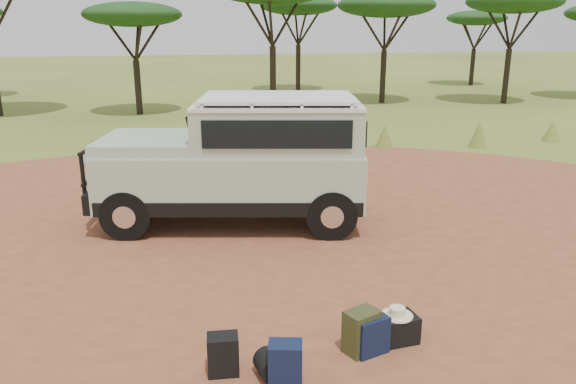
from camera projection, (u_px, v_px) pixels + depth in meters
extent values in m
plane|color=#546724|center=(235.00, 289.00, 8.48)|extent=(140.00, 140.00, 0.00)
cylinder|color=#9C5433|center=(235.00, 288.00, 8.47)|extent=(23.00, 23.00, 0.01)
cone|color=#546724|center=(93.00, 149.00, 16.38)|extent=(0.60, 0.60, 0.70)
cone|color=#546724|center=(198.00, 144.00, 16.59)|extent=(0.60, 0.60, 0.90)
cone|color=#546724|center=(299.00, 144.00, 16.84)|extent=(0.60, 0.60, 0.80)
cone|color=#546724|center=(384.00, 136.00, 18.11)|extent=(0.60, 0.60, 0.75)
cone|color=#546724|center=(479.00, 134.00, 18.15)|extent=(0.60, 0.60, 0.85)
cone|color=#546724|center=(552.00, 131.00, 19.16)|extent=(0.60, 0.60, 0.70)
cylinder|color=black|center=(138.00, 88.00, 24.77)|extent=(0.28, 0.28, 2.34)
ellipsoid|color=#153B16|center=(132.00, 14.00, 23.89)|extent=(4.20, 4.20, 1.05)
cylinder|color=black|center=(273.00, 79.00, 25.54)|extent=(0.28, 0.28, 2.93)
cylinder|color=black|center=(383.00, 77.00, 28.40)|extent=(0.28, 0.28, 2.61)
ellipsoid|color=#153B16|center=(386.00, 5.00, 27.42)|extent=(4.80, 4.80, 1.20)
cylinder|color=black|center=(506.00, 76.00, 28.21)|extent=(0.28, 0.28, 2.70)
ellipsoid|color=#153B16|center=(514.00, 1.00, 27.19)|extent=(4.60, 4.60, 1.15)
cylinder|color=black|center=(298.00, 68.00, 33.40)|extent=(0.28, 0.28, 2.70)
ellipsoid|color=#153B16|center=(298.00, 5.00, 32.38)|extent=(4.50, 4.50, 1.12)
cylinder|color=black|center=(472.00, 67.00, 36.83)|extent=(0.28, 0.28, 2.34)
ellipsoid|color=#153B16|center=(477.00, 18.00, 35.95)|extent=(3.80, 3.80, 0.95)
cube|color=#A6BDA1|center=(233.00, 174.00, 11.05)|extent=(5.34, 3.07, 1.06)
cube|color=black|center=(233.00, 194.00, 11.16)|extent=(5.25, 3.09, 0.27)
cube|color=#A6BDA1|center=(278.00, 127.00, 10.78)|extent=(3.46, 2.59, 0.84)
cube|color=white|center=(278.00, 103.00, 10.65)|extent=(3.47, 2.63, 0.07)
cube|color=white|center=(278.00, 97.00, 10.62)|extent=(3.20, 2.46, 0.06)
cube|color=#A6BDA1|center=(150.00, 143.00, 10.86)|extent=(2.22, 2.28, 0.22)
cube|color=black|center=(198.00, 125.00, 10.77)|extent=(0.54, 1.69, 0.59)
cube|color=black|center=(277.00, 134.00, 9.80)|extent=(2.59, 0.60, 0.50)
cube|color=black|center=(279.00, 116.00, 11.74)|extent=(2.59, 0.60, 0.50)
cube|color=black|center=(360.00, 127.00, 10.78)|extent=(0.40, 1.62, 0.46)
cube|color=black|center=(104.00, 191.00, 11.14)|extent=(0.58, 2.01, 0.38)
cylinder|color=black|center=(92.00, 147.00, 10.88)|extent=(0.38, 1.43, 0.08)
cylinder|color=black|center=(95.00, 176.00, 11.05)|extent=(0.38, 1.43, 0.08)
cylinder|color=silver|center=(87.00, 161.00, 10.65)|extent=(0.13, 0.26, 0.25)
cylinder|color=silver|center=(98.00, 154.00, 11.24)|extent=(0.13, 0.26, 0.25)
cube|color=white|center=(99.00, 184.00, 11.10)|extent=(0.14, 0.47, 0.13)
cylinder|color=black|center=(210.00, 123.00, 11.74)|extent=(0.11, 0.11, 0.92)
cylinder|color=black|center=(126.00, 215.00, 10.34)|extent=(0.98, 0.50, 0.94)
cylinder|color=black|center=(149.00, 188.00, 12.06)|extent=(0.98, 0.50, 0.94)
cylinder|color=black|center=(332.00, 215.00, 10.34)|extent=(0.98, 0.50, 0.94)
cylinder|color=black|center=(325.00, 188.00, 12.06)|extent=(0.98, 0.50, 0.94)
cube|color=black|center=(223.00, 355.00, 6.35)|extent=(0.37, 0.29, 0.48)
cube|color=#111937|center=(285.00, 363.00, 6.18)|extent=(0.43, 0.35, 0.49)
cube|color=#393F1D|center=(361.00, 332.00, 6.76)|extent=(0.47, 0.42, 0.55)
cube|color=#111937|center=(368.00, 334.00, 6.78)|extent=(0.50, 0.43, 0.48)
cube|color=black|center=(396.00, 329.00, 7.01)|extent=(0.54, 0.41, 0.36)
cylinder|color=black|center=(270.00, 365.00, 6.31)|extent=(0.36, 0.36, 0.31)
cylinder|color=beige|center=(397.00, 315.00, 6.96)|extent=(0.39, 0.39, 0.02)
cylinder|color=beige|center=(397.00, 311.00, 6.94)|extent=(0.20, 0.20, 0.10)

